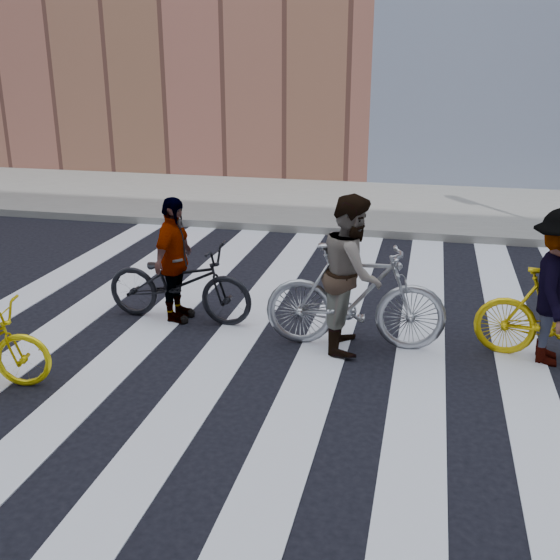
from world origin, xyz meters
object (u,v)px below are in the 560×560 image
(bike_dark_rear, at_px, (179,282))
(rider_right, at_px, (558,287))
(bike_silver_mid, at_px, (355,297))
(rider_mid, at_px, (352,273))
(bike_yellow_right, at_px, (559,317))
(rider_rear, at_px, (174,260))

(bike_dark_rear, distance_m, rider_right, 4.48)
(bike_silver_mid, bearing_deg, rider_mid, 85.59)
(rider_right, bearing_deg, bike_dark_rear, 94.54)
(bike_silver_mid, distance_m, bike_yellow_right, 2.23)
(bike_silver_mid, bearing_deg, bike_dark_rear, 77.51)
(rider_mid, height_order, rider_right, rider_mid)
(bike_silver_mid, distance_m, rider_rear, 2.37)
(rider_mid, bearing_deg, bike_yellow_right, -91.53)
(rider_rear, bearing_deg, rider_mid, -95.72)
(bike_dark_rear, height_order, rider_right, rider_right)
(bike_dark_rear, relative_size, rider_right, 1.12)
(rider_mid, bearing_deg, rider_right, -91.47)
(bike_dark_rear, xyz_separation_m, rider_right, (4.46, -0.21, 0.36))
(rider_right, relative_size, rider_rear, 1.08)
(bike_silver_mid, xyz_separation_m, bike_dark_rear, (-2.29, 0.32, -0.11))
(rider_mid, relative_size, rider_rear, 1.13)
(rider_right, height_order, rider_rear, rider_right)
(bike_silver_mid, bearing_deg, rider_right, -91.40)
(bike_yellow_right, relative_size, rider_mid, 0.98)
(bike_silver_mid, height_order, rider_mid, rider_mid)
(bike_silver_mid, xyz_separation_m, rider_rear, (-2.34, 0.32, 0.18))
(bike_dark_rear, distance_m, rider_rear, 0.30)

